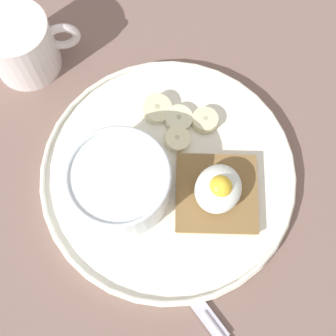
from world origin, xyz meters
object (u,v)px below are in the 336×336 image
object	(u,v)px
banana_slice_right	(177,139)
banana_slice_back	(205,120)
poached_egg	(220,186)
oatmeal_bowl	(120,183)
coffee_mug	(22,45)
toast_slice	(218,190)
banana_slice_front	(179,119)
banana_slice_left	(157,109)

from	to	relation	value
banana_slice_right	banana_slice_back	bearing A→B (deg)	152.06
poached_egg	banana_slice_right	size ratio (longest dim) A/B	1.73
oatmeal_bowl	coffee_mug	size ratio (longest dim) A/B	1.08
banana_slice_back	banana_slice_right	bearing A→B (deg)	-27.94
toast_slice	poached_egg	xyz separation A→B (cm)	(0.10, 0.03, 2.07)
banana_slice_front	banana_slice_right	distance (cm)	2.81
banana_slice_front	banana_slice_right	world-z (taller)	banana_slice_right
poached_egg	banana_slice_right	xyz separation A→B (cm)	(-3.78, -6.87, -1.89)
poached_egg	banana_slice_back	distance (cm)	9.21
oatmeal_bowl	poached_egg	size ratio (longest dim) A/B	1.96
poached_egg	banana_slice_back	bearing A→B (deg)	-147.01
toast_slice	banana_slice_back	size ratio (longest dim) A/B	3.08
oatmeal_bowl	banana_slice_right	size ratio (longest dim) A/B	3.38
banana_slice_left	toast_slice	bearing A→B (deg)	59.59
poached_egg	banana_slice_front	xyz separation A→B (cm)	(-6.41, -7.84, -2.10)
oatmeal_bowl	banana_slice_front	size ratio (longest dim) A/B	2.74
banana_slice_back	poached_egg	bearing A→B (deg)	32.99
coffee_mug	banana_slice_back	bearing A→B (deg)	93.20
banana_slice_left	banana_slice_back	xyz separation A→B (cm)	(-1.14, 5.85, -0.20)
banana_slice_back	banana_slice_right	distance (cm)	4.24
coffee_mug	poached_egg	bearing A→B (deg)	77.90
banana_slice_back	banana_slice_left	bearing A→B (deg)	-78.99
toast_slice	banana_slice_back	distance (cm)	8.87
toast_slice	banana_slice_front	xyz separation A→B (cm)	(-6.31, -7.81, -0.03)
toast_slice	banana_slice_left	world-z (taller)	banana_slice_left
poached_egg	banana_slice_front	size ratio (longest dim) A/B	1.40
banana_slice_right	poached_egg	bearing A→B (deg)	61.18
oatmeal_bowl	banana_slice_right	world-z (taller)	oatmeal_bowl
banana_slice_left	banana_slice_back	bearing A→B (deg)	101.01
toast_slice	poached_egg	world-z (taller)	poached_egg
toast_slice	banana_slice_back	bearing A→B (deg)	-146.81
banana_slice_front	banana_slice_right	bearing A→B (deg)	20.22
banana_slice_left	coffee_mug	bearing A→B (deg)	-89.37
toast_slice	banana_slice_front	distance (cm)	10.04
banana_slice_left	banana_slice_back	distance (cm)	5.96
banana_slice_back	coffee_mug	size ratio (longest dim) A/B	0.38
banana_slice_back	oatmeal_bowl	bearing A→B (deg)	-23.06
banana_slice_front	coffee_mug	distance (cm)	21.15
poached_egg	banana_slice_front	distance (cm)	10.34
toast_slice	banana_slice_back	world-z (taller)	banana_slice_back
toast_slice	coffee_mug	distance (cm)	29.55
oatmeal_bowl	banana_slice_right	xyz separation A→B (cm)	(-8.21, 3.10, -2.25)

